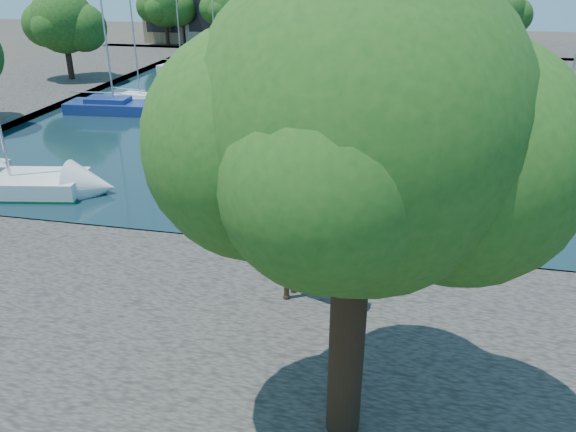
% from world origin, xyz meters
% --- Properties ---
extents(ground, '(160.00, 160.00, 0.00)m').
position_xyz_m(ground, '(0.00, 0.00, 0.00)').
color(ground, '#38332B').
rests_on(ground, ground).
extents(water_basin, '(38.00, 50.00, 0.08)m').
position_xyz_m(water_basin, '(0.00, 24.00, 0.04)').
color(water_basin, black).
rests_on(water_basin, ground).
extents(near_quay, '(50.00, 14.00, 0.50)m').
position_xyz_m(near_quay, '(0.00, -7.00, 0.25)').
color(near_quay, '#504D46').
rests_on(near_quay, ground).
extents(far_quay, '(60.00, 16.00, 0.50)m').
position_xyz_m(far_quay, '(0.00, 56.00, 0.25)').
color(far_quay, '#504D46').
rests_on(far_quay, ground).
extents(left_quay, '(14.00, 52.00, 0.50)m').
position_xyz_m(left_quay, '(-25.00, 24.00, 0.25)').
color(left_quay, '#504D46').
rests_on(left_quay, ground).
extents(plane_tree, '(8.32, 6.40, 10.62)m').
position_xyz_m(plane_tree, '(7.62, -9.01, 7.67)').
color(plane_tree, '#332114').
rests_on(plane_tree, near_quay).
extents(far_tree_far_west, '(7.28, 5.60, 7.68)m').
position_xyz_m(far_tree_far_west, '(-21.90, 50.49, 5.18)').
color(far_tree_far_west, '#332114').
rests_on(far_tree_far_west, far_quay).
extents(far_tree_west, '(6.76, 5.20, 7.36)m').
position_xyz_m(far_tree_west, '(-13.91, 50.49, 5.08)').
color(far_tree_west, '#332114').
rests_on(far_tree_west, far_quay).
extents(far_tree_mid_west, '(7.80, 6.00, 8.00)m').
position_xyz_m(far_tree_mid_west, '(-5.89, 50.49, 5.29)').
color(far_tree_mid_west, '#332114').
rests_on(far_tree_mid_west, far_quay).
extents(far_tree_mid_east, '(7.02, 5.40, 7.52)m').
position_xyz_m(far_tree_mid_east, '(2.10, 50.49, 5.13)').
color(far_tree_mid_east, '#332114').
rests_on(far_tree_mid_east, far_quay).
extents(far_tree_east, '(7.54, 5.80, 7.84)m').
position_xyz_m(far_tree_east, '(10.11, 50.49, 5.24)').
color(far_tree_east, '#332114').
rests_on(far_tree_east, far_quay).
extents(far_tree_far_east, '(6.76, 5.20, 7.36)m').
position_xyz_m(far_tree_far_east, '(18.09, 50.49, 5.08)').
color(far_tree_far_east, '#332114').
rests_on(far_tree_far_east, far_quay).
extents(side_tree_left_far, '(7.28, 5.60, 7.88)m').
position_xyz_m(side_tree_left_far, '(-21.90, 27.99, 5.38)').
color(side_tree_left_far, '#332114').
rests_on(side_tree_left_far, left_quay).
extents(giraffe_statue, '(3.74, 1.59, 5.47)m').
position_xyz_m(giraffe_statue, '(5.69, -3.79, 3.19)').
color(giraffe_statue, '#38291C').
rests_on(giraffe_statue, near_quay).
extents(sailboat_left_b, '(7.28, 3.02, 12.43)m').
position_xyz_m(sailboat_left_b, '(-12.99, 18.91, 0.71)').
color(sailboat_left_b, navy).
rests_on(sailboat_left_b, water_basin).
extents(sailboat_left_c, '(5.60, 2.74, 10.77)m').
position_xyz_m(sailboat_left_c, '(-12.00, 21.31, 0.62)').
color(sailboat_left_c, white).
rests_on(sailboat_left_c, water_basin).
extents(sailboat_left_d, '(5.26, 2.71, 7.11)m').
position_xyz_m(sailboat_left_d, '(-14.18, 35.36, 0.55)').
color(sailboat_left_d, silver).
rests_on(sailboat_left_d, water_basin).
extents(sailboat_left_e, '(7.42, 5.12, 11.25)m').
position_xyz_m(sailboat_left_e, '(-13.52, 44.00, 0.68)').
color(sailboat_left_e, white).
rests_on(sailboat_left_e, water_basin).
extents(sailboat_right_a, '(5.02, 1.84, 9.26)m').
position_xyz_m(sailboat_right_a, '(15.00, 6.23, 0.58)').
color(sailboat_right_a, silver).
rests_on(sailboat_right_a, water_basin).
extents(sailboat_right_b, '(7.34, 3.36, 12.32)m').
position_xyz_m(sailboat_right_b, '(13.04, 16.63, 0.65)').
color(sailboat_right_b, navy).
rests_on(sailboat_right_b, water_basin).
extents(sailboat_right_c, '(6.25, 3.91, 10.18)m').
position_xyz_m(sailboat_right_c, '(15.00, 32.38, 0.60)').
color(sailboat_right_c, silver).
rests_on(sailboat_right_c, water_basin).
extents(sailboat_right_d, '(6.37, 4.42, 8.43)m').
position_xyz_m(sailboat_right_d, '(12.00, 34.49, 0.62)').
color(sailboat_right_d, silver).
rests_on(sailboat_right_d, water_basin).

